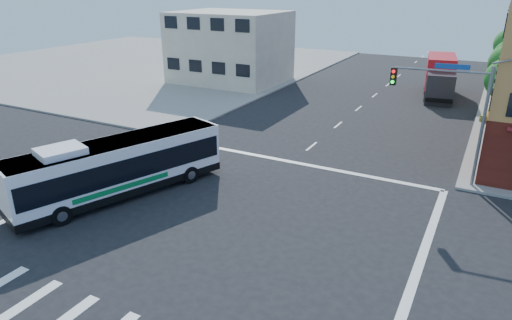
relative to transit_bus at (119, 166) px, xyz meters
The scene contains 11 objects.
ground 6.66m from the transit_bus, ahead, with size 120.00×120.00×0.00m, color black.
sidewalk_nw 44.86m from the transit_bus, 129.62° to the left, with size 50.00×50.00×0.15m, color gray.
building_west 31.44m from the transit_bus, 109.76° to the left, with size 12.06×10.06×8.00m.
signal_mast_ne 18.81m from the transit_bus, 33.23° to the left, with size 7.91×1.13×8.07m.
street_tree_a 33.06m from the transit_bus, 56.29° to the left, with size 3.60×3.60×5.53m.
street_tree_b 39.96m from the transit_bus, 62.68° to the left, with size 3.80×3.80×5.79m.
street_tree_c 47.19m from the transit_bus, 67.14° to the left, with size 3.40×3.40×5.29m.
street_tree_d 54.66m from the transit_bus, 70.40° to the left, with size 4.00×4.00×6.03m.
transit_bus is the anchor object (origin of this frame).
box_truck 35.34m from the transit_bus, 69.69° to the left, with size 3.86×9.22×4.02m.
parked_car 31.79m from the transit_bus, 55.46° to the left, with size 1.65×4.09×1.40m, color gold.
Camera 1 is at (11.06, -16.41, 11.17)m, focal length 32.00 mm.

